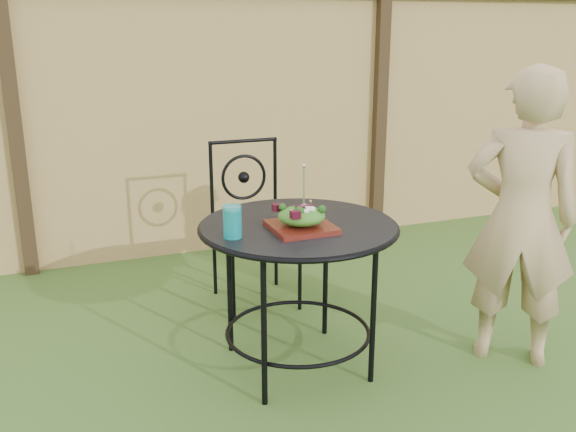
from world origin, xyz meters
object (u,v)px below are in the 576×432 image
Objects in this scene: patio_table at (298,252)px; salad_plate at (301,227)px; patio_chair at (252,219)px; diner at (521,219)px.

patio_table is 0.18m from salad_plate.
patio_table is 0.97× the size of patio_chair.
patio_chair is 3.52× the size of salad_plate.
patio_chair is (0.05, 0.85, -0.08)m from patio_table.
salad_plate reaches higher than patio_table.
patio_table is at bearing 20.46° from diner.
patio_chair reaches higher than patio_table.
patio_chair is 0.97m from salad_plate.
diner is (0.96, -1.14, 0.22)m from patio_chair.
diner is 1.06m from salad_plate.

